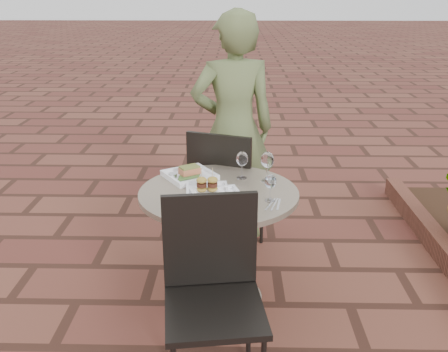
{
  "coord_description": "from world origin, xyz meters",
  "views": [
    {
      "loc": [
        0.13,
        -2.56,
        1.79
      ],
      "look_at": [
        0.07,
        0.03,
        0.82
      ],
      "focal_mm": 40.0,
      "sensor_mm": 36.0,
      "label": 1
    }
  ],
  "objects_px": {
    "chair_near": "(212,280)",
    "plate_salmon": "(190,174)",
    "cafe_table": "(219,230)",
    "chair_far": "(224,185)",
    "plate_tuna": "(218,198)",
    "diner": "(233,130)",
    "plate_sliders": "(207,188)"
  },
  "relations": [
    {
      "from": "cafe_table",
      "to": "plate_salmon",
      "type": "distance_m",
      "value": 0.38
    },
    {
      "from": "diner",
      "to": "chair_near",
      "type": "bearing_deg",
      "value": 76.41
    },
    {
      "from": "cafe_table",
      "to": "plate_tuna",
      "type": "height_order",
      "value": "plate_tuna"
    },
    {
      "from": "diner",
      "to": "chair_far",
      "type": "bearing_deg",
      "value": 70.42
    },
    {
      "from": "diner",
      "to": "plate_salmon",
      "type": "xyz_separation_m",
      "value": [
        -0.26,
        -0.7,
        -0.09
      ]
    },
    {
      "from": "chair_near",
      "to": "plate_salmon",
      "type": "xyz_separation_m",
      "value": [
        -0.17,
        0.84,
        0.2
      ]
    },
    {
      "from": "chair_near",
      "to": "plate_sliders",
      "type": "height_order",
      "value": "chair_near"
    },
    {
      "from": "chair_far",
      "to": "diner",
      "type": "distance_m",
      "value": 0.46
    },
    {
      "from": "chair_far",
      "to": "plate_salmon",
      "type": "distance_m",
      "value": 0.45
    },
    {
      "from": "chair_near",
      "to": "plate_sliders",
      "type": "xyz_separation_m",
      "value": [
        -0.05,
        0.59,
        0.21
      ]
    },
    {
      "from": "cafe_table",
      "to": "chair_near",
      "type": "bearing_deg",
      "value": -90.76
    },
    {
      "from": "cafe_table",
      "to": "chair_far",
      "type": "relative_size",
      "value": 0.97
    },
    {
      "from": "chair_far",
      "to": "plate_tuna",
      "type": "distance_m",
      "value": 0.72
    },
    {
      "from": "cafe_table",
      "to": "chair_far",
      "type": "height_order",
      "value": "chair_far"
    },
    {
      "from": "chair_near",
      "to": "diner",
      "type": "distance_m",
      "value": 1.56
    },
    {
      "from": "chair_near",
      "to": "diner",
      "type": "xyz_separation_m",
      "value": [
        0.08,
        1.53,
        0.29
      ]
    },
    {
      "from": "chair_near",
      "to": "plate_salmon",
      "type": "distance_m",
      "value": 0.88
    },
    {
      "from": "chair_near",
      "to": "plate_tuna",
      "type": "distance_m",
      "value": 0.53
    },
    {
      "from": "cafe_table",
      "to": "plate_tuna",
      "type": "relative_size",
      "value": 2.82
    },
    {
      "from": "diner",
      "to": "plate_tuna",
      "type": "xyz_separation_m",
      "value": [
        -0.08,
        -1.04,
        -0.09
      ]
    },
    {
      "from": "cafe_table",
      "to": "chair_far",
      "type": "distance_m",
      "value": 0.56
    },
    {
      "from": "plate_salmon",
      "to": "plate_sliders",
      "type": "bearing_deg",
      "value": -63.74
    },
    {
      "from": "plate_salmon",
      "to": "diner",
      "type": "bearing_deg",
      "value": 69.75
    },
    {
      "from": "chair_near",
      "to": "plate_tuna",
      "type": "bearing_deg",
      "value": 81.23
    },
    {
      "from": "cafe_table",
      "to": "plate_tuna",
      "type": "distance_m",
      "value": 0.29
    },
    {
      "from": "chair_near",
      "to": "plate_salmon",
      "type": "height_order",
      "value": "chair_near"
    },
    {
      "from": "chair_far",
      "to": "plate_sliders",
      "type": "height_order",
      "value": "chair_far"
    },
    {
      "from": "cafe_table",
      "to": "diner",
      "type": "bearing_deg",
      "value": 85.26
    },
    {
      "from": "plate_tuna",
      "to": "diner",
      "type": "bearing_deg",
      "value": 85.83
    },
    {
      "from": "chair_far",
      "to": "plate_salmon",
      "type": "bearing_deg",
      "value": 79.43
    },
    {
      "from": "chair_near",
      "to": "plate_sliders",
      "type": "distance_m",
      "value": 0.63
    },
    {
      "from": "plate_salmon",
      "to": "plate_sliders",
      "type": "distance_m",
      "value": 0.27
    }
  ]
}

